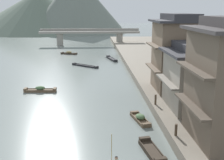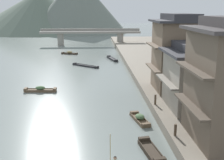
# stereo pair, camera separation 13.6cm
# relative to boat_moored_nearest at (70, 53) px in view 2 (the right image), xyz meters

# --- Properties ---
(riverbank_right) EXTENTS (18.00, 110.00, 0.89)m
(riverbank_right) POSITION_rel_boat_moored_nearest_xyz_m (20.41, -22.19, 0.18)
(riverbank_right) COLOR slate
(riverbank_right) RESTS_ON ground
(boat_moored_nearest) EXTENTS (3.90, 2.34, 0.73)m
(boat_moored_nearest) POSITION_rel_boat_moored_nearest_xyz_m (0.00, 0.00, 0.00)
(boat_moored_nearest) COLOR #33281E
(boat_moored_nearest) RESTS_ON ground
(boat_moored_second) EXTENTS (2.07, 5.83, 0.46)m
(boat_moored_second) POSITION_rel_boat_moored_nearest_xyz_m (9.36, -8.04, -0.12)
(boat_moored_second) COLOR #232326
(boat_moored_second) RESTS_ON ground
(boat_moored_third) EXTENTS (4.89, 4.35, 0.36)m
(boat_moored_third) POSITION_rel_boat_moored_nearest_xyz_m (4.09, -14.93, -0.15)
(boat_moored_third) COLOR #232326
(boat_moored_third) RESTS_ON ground
(boat_moored_far) EXTENTS (1.48, 3.71, 0.54)m
(boat_moored_far) POSITION_rel_boat_moored_nearest_xyz_m (9.78, -48.04, -0.08)
(boat_moored_far) COLOR #33281E
(boat_moored_far) RESTS_ON ground
(boat_midriver_drifting) EXTENTS (1.58, 3.61, 0.65)m
(boat_midriver_drifting) POSITION_rel_boat_moored_nearest_xyz_m (9.93, -41.73, -0.03)
(boat_midriver_drifting) COLOR brown
(boat_midriver_drifting) RESTS_ON ground
(boat_midriver_upstream) EXTENTS (4.05, 1.14, 0.72)m
(boat_midriver_upstream) POSITION_rel_boat_moored_nearest_xyz_m (-1.08, -31.22, -0.01)
(boat_midriver_upstream) COLOR brown
(boat_midriver_upstream) RESTS_ON ground
(house_waterfront_second) EXTENTS (5.56, 6.96, 6.14)m
(house_waterfront_second) POSITION_rel_boat_moored_nearest_xyz_m (15.04, -40.71, 3.62)
(house_waterfront_second) COLOR gray
(house_waterfront_second) RESTS_ON riverbank_right
(house_waterfront_tall) EXTENTS (6.22, 6.50, 8.74)m
(house_waterfront_tall) POSITION_rel_boat_moored_nearest_xyz_m (15.37, -34.22, 4.92)
(house_waterfront_tall) COLOR #75604C
(house_waterfront_tall) RESTS_ON riverbank_right
(mooring_post_dock_near) EXTENTS (0.20, 0.20, 0.91)m
(mooring_post_dock_near) POSITION_rel_boat_moored_nearest_xyz_m (11.76, -47.02, 1.07)
(mooring_post_dock_near) COLOR #473828
(mooring_post_dock_near) RESTS_ON riverbank_right
(mooring_post_dock_mid) EXTENTS (0.20, 0.20, 0.99)m
(mooring_post_dock_mid) POSITION_rel_boat_moored_nearest_xyz_m (11.76, -39.66, 1.12)
(mooring_post_dock_mid) COLOR #473828
(mooring_post_dock_mid) RESTS_ON riverbank_right
(stone_bridge) EXTENTS (28.34, 2.40, 4.64)m
(stone_bridge) POSITION_rel_boat_moored_nearest_xyz_m (4.66, 16.96, 2.81)
(stone_bridge) COLOR gray
(stone_bridge) RESTS_ON ground
(hill_far_west) EXTENTS (43.38, 43.38, 24.84)m
(hill_far_west) POSITION_rel_boat_moored_nearest_xyz_m (-1.46, 64.52, 12.15)
(hill_far_west) COLOR slate
(hill_far_west) RESTS_ON ground
(hill_far_centre) EXTENTS (63.73, 63.73, 18.15)m
(hill_far_centre) POSITION_rel_boat_moored_nearest_xyz_m (-19.20, 72.76, 8.80)
(hill_far_centre) COLOR #5B6B5B
(hill_far_centre) RESTS_ON ground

